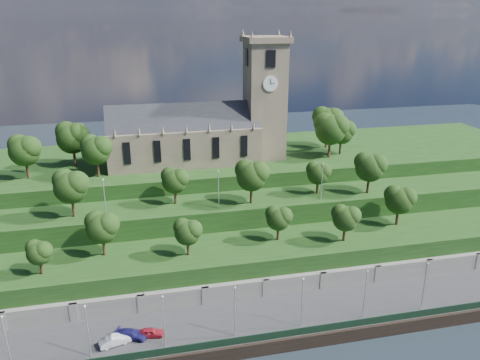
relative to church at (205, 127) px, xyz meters
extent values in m
plane|color=black|center=(-0.79, -45.98, -22.52)|extent=(320.00, 320.00, 0.00)
cube|color=#2D2D30|center=(-0.79, -39.98, -21.52)|extent=(160.00, 12.00, 2.00)
cube|color=black|center=(-0.79, -46.03, -21.42)|extent=(160.00, 0.50, 2.20)
cube|color=black|center=(-0.79, -45.38, -19.92)|extent=(160.00, 0.10, 1.20)
cube|color=slate|center=(-0.79, -33.98, -20.02)|extent=(160.00, 2.00, 5.00)
cube|color=slate|center=(-35.79, -34.78, -20.02)|extent=(1.20, 0.60, 5.00)
cube|color=slate|center=(-25.79, -34.78, -20.02)|extent=(1.20, 0.60, 5.00)
cube|color=slate|center=(-15.79, -34.78, -20.02)|extent=(1.20, 0.60, 5.00)
cube|color=slate|center=(-5.79, -34.78, -20.02)|extent=(1.20, 0.60, 5.00)
cube|color=slate|center=(4.21, -34.78, -20.02)|extent=(1.20, 0.60, 5.00)
cube|color=slate|center=(14.21, -34.78, -20.02)|extent=(1.20, 0.60, 5.00)
cube|color=slate|center=(24.21, -34.78, -20.02)|extent=(1.20, 0.60, 5.00)
cube|color=slate|center=(34.21, -34.78, -20.02)|extent=(1.20, 0.60, 5.00)
cube|color=slate|center=(44.21, -34.78, -20.02)|extent=(1.20, 0.60, 5.00)
cube|color=#193A13|center=(-0.79, -27.98, -18.52)|extent=(160.00, 12.00, 8.00)
cube|color=#193A13|center=(-0.79, -16.98, -16.52)|extent=(160.00, 10.00, 12.00)
cube|color=#193A13|center=(-0.79, 4.02, -15.02)|extent=(160.00, 32.00, 15.00)
cube|color=#71604F|center=(-4.79, 0.02, -3.52)|extent=(32.00, 12.00, 8.00)
cube|color=#212228|center=(-4.79, 0.02, 0.48)|extent=(32.00, 10.18, 10.18)
cone|color=#71604F|center=(-18.79, -5.98, 1.38)|extent=(0.70, 0.70, 1.80)
cone|color=#71604F|center=(-14.12, -5.98, 1.38)|extent=(0.70, 0.70, 1.80)
cone|color=#71604F|center=(-9.46, -5.98, 1.38)|extent=(0.70, 0.70, 1.80)
cone|color=#71604F|center=(-4.79, -5.98, 1.38)|extent=(0.70, 0.70, 1.80)
cone|color=#71604F|center=(-0.12, -5.98, 1.38)|extent=(0.70, 0.70, 1.80)
cone|color=#71604F|center=(4.54, -5.98, 1.38)|extent=(0.70, 0.70, 1.80)
cone|color=#71604F|center=(9.21, -5.98, 1.38)|extent=(0.70, 0.70, 1.80)
cube|color=black|center=(-16.79, -6.06, -3.02)|extent=(1.40, 0.25, 4.50)
cube|color=black|center=(-10.79, -6.06, -3.02)|extent=(1.40, 0.25, 4.50)
cube|color=black|center=(-4.79, -6.06, -3.02)|extent=(1.40, 0.25, 4.50)
cube|color=black|center=(1.21, -6.06, -3.02)|extent=(1.40, 0.25, 4.50)
cube|color=black|center=(7.21, -6.06, -3.02)|extent=(1.40, 0.25, 4.50)
cube|color=#71604F|center=(13.21, 0.02, 4.98)|extent=(8.00, 8.00, 25.00)
cube|color=#71604F|center=(13.21, 0.02, 18.08)|extent=(9.20, 9.20, 1.20)
cone|color=#71604F|center=(9.21, -3.98, 19.28)|extent=(0.80, 0.80, 1.60)
cone|color=#71604F|center=(9.21, 4.02, 19.28)|extent=(0.80, 0.80, 1.60)
cone|color=#71604F|center=(17.21, -3.98, 19.28)|extent=(0.80, 0.80, 1.60)
cone|color=#71604F|center=(17.21, 4.02, 19.28)|extent=(0.80, 0.80, 1.60)
cube|color=black|center=(13.21, -4.06, 14.48)|extent=(2.00, 0.25, 3.50)
cube|color=black|center=(13.21, 4.10, 14.48)|extent=(2.00, 0.25, 3.50)
cube|color=black|center=(9.13, 0.02, 14.48)|extent=(0.25, 2.00, 3.50)
cube|color=black|center=(17.29, 0.02, 14.48)|extent=(0.25, 2.00, 3.50)
cylinder|color=white|center=(13.21, -4.10, 9.48)|extent=(3.20, 0.30, 3.20)
cylinder|color=white|center=(17.33, 0.02, 9.48)|extent=(0.30, 3.20, 3.20)
cube|color=black|center=(13.21, -4.28, 9.98)|extent=(0.12, 0.05, 1.10)
cube|color=black|center=(13.61, -4.28, 9.48)|extent=(0.80, 0.05, 0.12)
cylinder|color=#311E13|center=(-30.40, -29.98, -13.31)|extent=(0.47, 0.47, 2.42)
sphere|color=black|center=(-30.40, -29.98, -10.98)|extent=(3.76, 3.76, 3.76)
sphere|color=black|center=(-29.65, -30.36, -10.41)|extent=(2.82, 2.82, 2.82)
sphere|color=black|center=(-31.06, -29.52, -10.23)|extent=(2.63, 2.63, 2.63)
cylinder|color=#311E13|center=(-21.25, -25.98, -12.86)|extent=(0.51, 0.51, 3.33)
sphere|color=black|center=(-21.25, -25.98, -9.64)|extent=(5.17, 5.17, 5.17)
sphere|color=black|center=(-20.21, -26.50, -8.87)|extent=(3.88, 3.88, 3.88)
sphere|color=black|center=(-22.15, -25.34, -8.61)|extent=(3.62, 3.62, 3.62)
cylinder|color=#311E13|center=(-7.64, -28.98, -13.14)|extent=(0.48, 0.48, 2.76)
sphere|color=black|center=(-7.64, -28.98, -10.47)|extent=(4.30, 4.30, 4.30)
sphere|color=black|center=(-6.78, -29.41, -9.83)|extent=(3.22, 3.22, 3.22)
sphere|color=black|center=(-8.39, -28.45, -9.61)|extent=(3.01, 3.01, 3.01)
cylinder|color=#311E13|center=(8.51, -26.98, -13.16)|extent=(0.48, 0.48, 2.73)
sphere|color=black|center=(8.51, -26.98, -10.52)|extent=(4.25, 4.25, 4.25)
sphere|color=black|center=(9.36, -27.41, -9.88)|extent=(3.19, 3.19, 3.19)
sphere|color=black|center=(7.76, -26.45, -9.67)|extent=(2.97, 2.97, 2.97)
cylinder|color=#311E13|center=(19.75, -29.98, -13.07)|extent=(0.49, 0.49, 2.90)
sphere|color=black|center=(19.75, -29.98, -10.26)|extent=(4.52, 4.52, 4.52)
sphere|color=black|center=(20.65, -30.44, -9.59)|extent=(3.39, 3.39, 3.39)
sphere|color=black|center=(18.96, -29.42, -9.36)|extent=(3.16, 3.16, 3.16)
cylinder|color=#311E13|center=(32.35, -25.98, -12.85)|extent=(0.51, 0.51, 3.35)
sphere|color=black|center=(32.35, -25.98, -9.62)|extent=(5.20, 5.20, 5.20)
sphere|color=black|center=(33.39, -26.51, -8.83)|extent=(3.90, 3.90, 3.90)
sphere|color=black|center=(31.44, -25.33, -8.57)|extent=(3.64, 3.64, 3.64)
cylinder|color=#311E13|center=(-26.43, -17.98, -8.66)|extent=(0.53, 0.53, 3.73)
sphere|color=black|center=(-26.43, -17.98, -5.05)|extent=(5.80, 5.80, 5.80)
sphere|color=black|center=(-25.27, -18.56, -4.18)|extent=(4.35, 4.35, 4.35)
sphere|color=black|center=(-27.45, -17.26, -3.89)|extent=(4.06, 4.06, 4.06)
cylinder|color=#311E13|center=(-8.36, -15.98, -9.00)|extent=(0.50, 0.50, 3.04)
sphere|color=black|center=(-8.36, -15.98, -6.06)|extent=(4.74, 4.74, 4.74)
sphere|color=black|center=(-7.41, -16.46, -5.35)|extent=(3.55, 3.55, 3.55)
sphere|color=black|center=(-9.18, -15.39, -5.11)|extent=(3.32, 3.32, 3.32)
cylinder|color=#311E13|center=(5.59, -18.98, -8.69)|extent=(0.52, 0.52, 3.65)
sphere|color=black|center=(5.59, -18.98, -5.16)|extent=(5.68, 5.68, 5.68)
sphere|color=black|center=(6.73, -19.55, -4.31)|extent=(4.26, 4.26, 4.26)
sphere|color=black|center=(4.60, -18.27, -4.03)|extent=(3.98, 3.98, 3.98)
cylinder|color=#311E13|center=(19.60, -16.98, -9.12)|extent=(0.48, 0.48, 2.80)
sphere|color=black|center=(19.60, -16.98, -6.41)|extent=(4.36, 4.36, 4.36)
sphere|color=black|center=(20.47, -17.42, -5.76)|extent=(3.27, 3.27, 3.27)
sphere|color=black|center=(18.84, -16.44, -5.54)|extent=(3.05, 3.05, 3.05)
cylinder|color=#311E13|center=(29.49, -18.98, -8.72)|extent=(0.52, 0.52, 3.60)
sphere|color=black|center=(29.49, -18.98, -5.24)|extent=(5.60, 5.60, 5.60)
sphere|color=black|center=(30.61, -19.54, -4.41)|extent=(4.20, 4.20, 4.20)
sphere|color=black|center=(28.51, -18.29, -4.13)|extent=(3.92, 3.92, 3.92)
cylinder|color=#311E13|center=(-36.13, -3.98, -5.62)|extent=(0.53, 0.53, 3.80)
sphere|color=black|center=(-36.13, -3.98, -1.95)|extent=(5.91, 5.91, 5.91)
sphere|color=black|center=(-34.95, -4.58, -1.06)|extent=(4.43, 4.43, 4.43)
sphere|color=black|center=(-37.17, -3.25, -0.77)|extent=(4.14, 4.14, 4.14)
cylinder|color=#311E13|center=(-27.87, 2.02, -5.45)|extent=(0.54, 0.54, 4.15)
sphere|color=black|center=(-27.87, 2.02, -1.44)|extent=(6.45, 6.45, 6.45)
sphere|color=black|center=(-26.58, 1.37, -0.47)|extent=(4.84, 4.84, 4.84)
sphere|color=black|center=(-28.99, 2.82, -0.15)|extent=(4.51, 4.51, 4.51)
cylinder|color=#311E13|center=(-22.64, -5.98, -5.68)|extent=(0.52, 0.52, 3.69)
sphere|color=black|center=(-22.64, -5.98, -2.11)|extent=(5.74, 5.74, 5.74)
sphere|color=black|center=(-21.49, -6.56, -1.25)|extent=(4.30, 4.30, 4.30)
sphere|color=black|center=(-23.65, -5.27, -0.96)|extent=(4.02, 4.02, 4.02)
cylinder|color=#311E13|center=(27.34, -3.98, -5.33)|extent=(0.55, 0.55, 4.37)
sphere|color=black|center=(27.34, -3.98, -1.11)|extent=(6.81, 6.81, 6.81)
sphere|color=black|center=(28.71, -4.67, -0.08)|extent=(5.10, 5.10, 5.10)
sphere|color=black|center=(26.15, -3.13, 0.26)|extent=(4.76, 4.76, 4.76)
cylinder|color=#311E13|center=(29.92, 4.02, -5.39)|extent=(0.55, 0.55, 4.26)
sphere|color=black|center=(29.92, 4.02, -1.27)|extent=(6.63, 6.63, 6.63)
sphere|color=black|center=(31.25, 3.35, -0.27)|extent=(4.98, 4.98, 4.98)
sphere|color=black|center=(28.76, 4.84, 0.06)|extent=(4.64, 4.64, 4.64)
cylinder|color=#311E13|center=(30.94, -1.98, -5.77)|extent=(0.52, 0.52, 3.50)
sphere|color=black|center=(30.94, -1.98, -2.39)|extent=(5.44, 5.44, 5.44)
sphere|color=black|center=(32.02, -2.53, -1.58)|extent=(4.08, 4.08, 4.08)
sphere|color=black|center=(29.98, -1.30, -1.30)|extent=(3.81, 3.81, 3.81)
cylinder|color=#B2B2B7|center=(-32.79, -43.48, -16.55)|extent=(0.16, 0.16, 7.94)
sphere|color=silver|center=(-32.79, -43.48, -12.46)|extent=(0.36, 0.36, 0.36)
cylinder|color=#B2B2B7|center=(-22.79, -43.48, -16.55)|extent=(0.16, 0.16, 7.94)
sphere|color=silver|center=(-22.79, -43.48, -12.46)|extent=(0.36, 0.36, 0.36)
cylinder|color=#B2B2B7|center=(-12.79, -43.48, -16.55)|extent=(0.16, 0.16, 7.94)
sphere|color=silver|center=(-12.79, -43.48, -12.46)|extent=(0.36, 0.36, 0.36)
cylinder|color=#B2B2B7|center=(-2.79, -43.48, -16.55)|extent=(0.16, 0.16, 7.94)
sphere|color=silver|center=(-2.79, -43.48, -12.46)|extent=(0.36, 0.36, 0.36)
cylinder|color=#B2B2B7|center=(7.21, -43.48, -16.55)|extent=(0.16, 0.16, 7.94)
sphere|color=silver|center=(7.21, -43.48, -12.46)|extent=(0.36, 0.36, 0.36)
cylinder|color=#B2B2B7|center=(17.21, -43.48, -16.55)|extent=(0.16, 0.16, 7.94)
sphere|color=silver|center=(17.21, -43.48, -12.46)|extent=(0.36, 0.36, 0.36)
cylinder|color=#B2B2B7|center=(27.21, -43.48, -16.55)|extent=(0.16, 0.16, 7.94)
sphere|color=silver|center=(27.21, -43.48, -12.46)|extent=(0.36, 0.36, 0.36)
cylinder|color=#B2B2B7|center=(-20.79, -19.98, -7.03)|extent=(0.16, 0.16, 6.98)
sphere|color=silver|center=(-20.79, -19.98, -3.42)|extent=(0.36, 0.36, 0.36)
cylinder|color=#B2B2B7|center=(-0.79, -19.98, -7.03)|extent=(0.16, 0.16, 6.98)
sphere|color=silver|center=(-0.79, -19.98, -3.42)|extent=(0.36, 0.36, 0.36)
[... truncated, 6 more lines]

